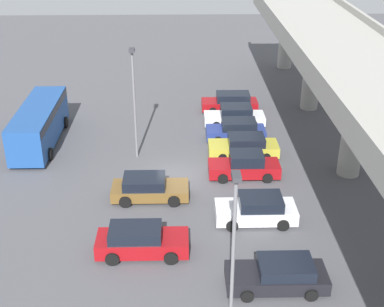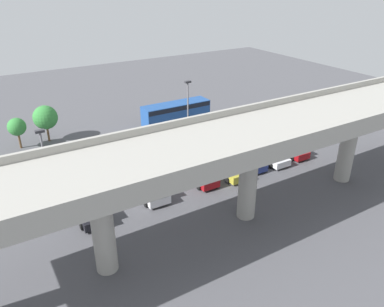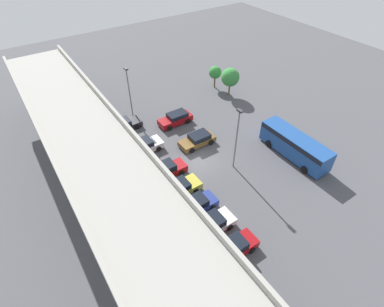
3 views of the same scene
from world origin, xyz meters
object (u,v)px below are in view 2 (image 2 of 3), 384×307
Objects in this scene: parked_car_2 at (248,160)px; parked_car_6 at (150,189)px; parked_car_0 at (289,148)px; parked_car_4 at (199,174)px; parked_car_8 at (88,210)px; parked_car_1 at (269,154)px; parked_car_3 at (227,168)px; lamp_post_near_aisle at (46,165)px; lamp_post_mid_lot at (188,109)px; tree_front_left at (45,117)px; parked_car_5 at (147,156)px; tree_front_centre at (17,127)px; shuttle_bus at (176,112)px; parked_car_7 at (95,168)px.

parked_car_2 is 0.97× the size of parked_car_6.
parked_car_0 is 1.07× the size of parked_car_2.
parked_car_8 is (10.83, 0.38, -0.08)m from parked_car_4.
parked_car_1 reaches higher than parked_car_8.
parked_car_0 reaches higher than parked_car_3.
lamp_post_near_aisle is (18.88, -2.11, 3.59)m from parked_car_2.
parked_car_6 is at bearing 91.14° from parked_car_4.
parked_car_2 is 5.84m from parked_car_4.
parked_car_2 is (5.74, -0.06, -0.03)m from parked_car_0.
parked_car_2 is at bearing -88.89° from parked_car_8.
parked_car_2 is at bearing 111.27° from lamp_post_mid_lot.
parked_car_3 is at bearing -89.68° from parked_car_8.
lamp_post_near_aisle reaches higher than parked_car_6.
parked_car_8 is at bearing 92.02° from parked_car_4.
parked_car_0 is 0.61× the size of lamp_post_mid_lot.
parked_car_5 is at bearing 123.93° from tree_front_left.
lamp_post_near_aisle reaches higher than tree_front_centre.
parked_car_8 is (19.40, 0.19, -0.05)m from parked_car_1.
parked_car_4 is at bearing 89.43° from parked_car_2.
parked_car_0 reaches higher than parked_car_5.
parked_car_3 is 3.06m from parked_car_4.
parked_car_0 is 0.52× the size of shuttle_bus.
tree_front_centre is at bearing -153.60° from parked_car_7.
tree_front_centre is at bearing -88.70° from lamp_post_near_aisle.
parked_car_2 is (2.72, -0.13, -0.02)m from parked_car_1.
parked_car_6 is (8.27, -0.20, 0.04)m from parked_car_3.
parked_car_1 is at bearing 174.08° from lamp_post_near_aisle.
parked_car_8 is at bearing 90.57° from parked_car_1.
tree_front_left is at bearing -2.16° from parked_car_8.
parked_car_4 is 21.58m from tree_front_centre.
parked_car_5 is 0.51× the size of shuttle_bus.
tree_front_left is (21.75, -17.39, 2.19)m from parked_car_0.
parked_car_6 is 8.85m from lamp_post_near_aisle.
lamp_post_near_aisle is 15.55m from tree_front_left.
tree_front_centre is (2.54, -17.22, 1.88)m from parked_car_8.
lamp_post_near_aisle reaches higher than parked_car_5.
parked_car_3 is at bearing 91.19° from parked_car_1.
parked_car_7 is 7.36m from lamp_post_near_aisle.
parked_car_3 is at bearing -95.68° from parked_car_4.
parked_car_5 is 0.60× the size of lamp_post_mid_lot.
parked_car_4 is at bearing -87.98° from parked_car_8.
shuttle_bus is at bearing -20.87° from parked_car_4.
parked_car_1 is 13.79m from parked_car_6.
tree_front_centre reaches higher than parked_car_1.
lamp_post_mid_lot is (-5.66, -1.10, 3.82)m from parked_car_5.
parked_car_4 is 1.06× the size of tree_front_left.
tree_front_centre is at bearing 25.66° from parked_car_6.
lamp_post_mid_lot is (-8.25, -7.29, 3.79)m from parked_car_6.
parked_car_5 is 0.63× the size of lamp_post_near_aisle.
shuttle_bus is at bearing -146.34° from lamp_post_near_aisle.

